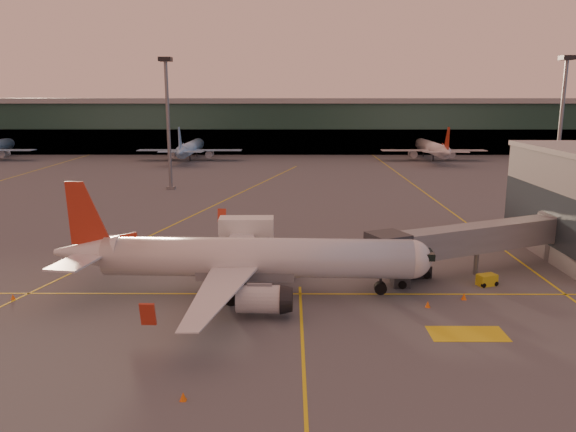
{
  "coord_description": "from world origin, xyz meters",
  "views": [
    {
      "loc": [
        4.11,
        -45.21,
        18.3
      ],
      "look_at": [
        3.78,
        16.82,
        5.0
      ],
      "focal_mm": 35.0,
      "sensor_mm": 36.0,
      "label": 1
    }
  ],
  "objects_px": {
    "catering_truck": "(247,235)",
    "gpu_cart": "(487,280)",
    "main_airplane": "(244,259)",
    "pushback_tug": "(410,269)"
  },
  "relations": [
    {
      "from": "main_airplane",
      "to": "gpu_cart",
      "type": "relative_size",
      "value": 16.14
    },
    {
      "from": "gpu_cart",
      "to": "pushback_tug",
      "type": "relative_size",
      "value": 0.51
    },
    {
      "from": "main_airplane",
      "to": "catering_truck",
      "type": "height_order",
      "value": "main_airplane"
    },
    {
      "from": "main_airplane",
      "to": "pushback_tug",
      "type": "relative_size",
      "value": 8.22
    },
    {
      "from": "catering_truck",
      "to": "gpu_cart",
      "type": "relative_size",
      "value": 2.84
    },
    {
      "from": "main_airplane",
      "to": "gpu_cart",
      "type": "xyz_separation_m",
      "value": [
        23.68,
        2.75,
        -2.92
      ]
    },
    {
      "from": "main_airplane",
      "to": "catering_truck",
      "type": "distance_m",
      "value": 12.18
    },
    {
      "from": "gpu_cart",
      "to": "pushback_tug",
      "type": "xyz_separation_m",
      "value": [
        -7.02,
        2.55,
        0.27
      ]
    },
    {
      "from": "catering_truck",
      "to": "main_airplane",
      "type": "bearing_deg",
      "value": -87.86
    },
    {
      "from": "catering_truck",
      "to": "pushback_tug",
      "type": "relative_size",
      "value": 1.45
    }
  ]
}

